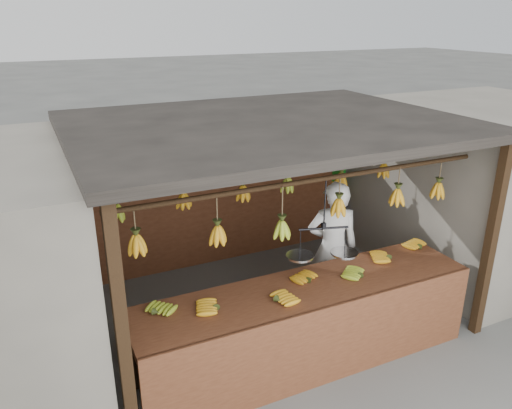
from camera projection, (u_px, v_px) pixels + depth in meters
ground at (266, 307)px, 6.35m from camera, size 80.00×80.00×0.00m
stall at (255, 151)px, 5.92m from camera, size 4.30×3.30×2.40m
neighbor_right at (484, 183)px, 7.38m from camera, size 3.00×3.00×2.30m
counter at (313, 309)px, 5.02m from camera, size 3.62×0.83×0.96m
hanging_bananas at (266, 188)px, 5.78m from camera, size 3.60×2.24×0.39m
balance_scale at (322, 251)px, 5.13m from camera, size 0.73×0.41×0.84m
vendor at (332, 248)px, 6.04m from camera, size 0.72×0.60×1.69m
bag_bundles at (338, 184)px, 7.91m from camera, size 0.08×0.26×1.23m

